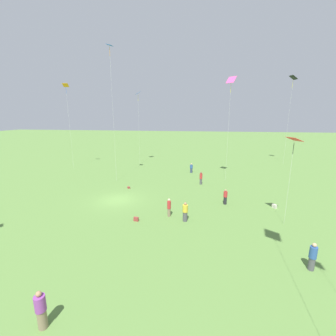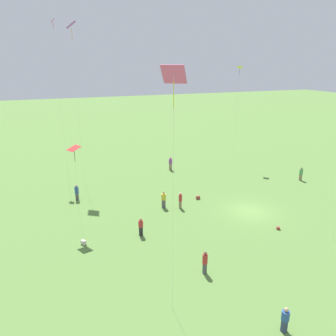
{
  "view_description": "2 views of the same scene",
  "coord_description": "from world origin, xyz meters",
  "px_view_note": "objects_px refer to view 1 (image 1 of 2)",
  "views": [
    {
      "loc": [
        22.35,
        9.24,
        9.06
      ],
      "look_at": [
        -1.06,
        5.5,
        3.6
      ],
      "focal_mm": 24.0,
      "sensor_mm": 36.0,
      "label": 1
    },
    {
      "loc": [
        -24.99,
        18.73,
        14.32
      ],
      "look_at": [
        -0.04,
        8.93,
        5.65
      ],
      "focal_mm": 35.0,
      "sensor_mm": 36.0,
      "label": 2
    }
  ],
  "objects_px": {
    "person_1": "(191,168)",
    "person_0": "(169,207)",
    "kite_4": "(294,142)",
    "picnic_bag_1": "(274,206)",
    "kite_1": "(66,89)",
    "picnic_bag_2": "(136,219)",
    "kite_3": "(138,96)",
    "person_7": "(41,310)",
    "kite_2": "(110,57)",
    "person_3": "(313,257)",
    "kite_6": "(231,83)",
    "person_4": "(225,197)",
    "picnic_bag_0": "(129,188)",
    "person_2": "(201,178)",
    "person_5": "(185,212)",
    "kite_8": "(293,80)"
  },
  "relations": [
    {
      "from": "person_4",
      "to": "kite_2",
      "type": "distance_m",
      "value": 22.61
    },
    {
      "from": "kite_1",
      "to": "person_0",
      "type": "bearing_deg",
      "value": 172.84
    },
    {
      "from": "person_7",
      "to": "kite_1",
      "type": "bearing_deg",
      "value": -143.36
    },
    {
      "from": "picnic_bag_1",
      "to": "kite_3",
      "type": "bearing_deg",
      "value": -134.18
    },
    {
      "from": "person_7",
      "to": "kite_2",
      "type": "relative_size",
      "value": 0.1
    },
    {
      "from": "person_0",
      "to": "picnic_bag_2",
      "type": "xyz_separation_m",
      "value": [
        1.42,
        -2.74,
        -0.69
      ]
    },
    {
      "from": "person_0",
      "to": "kite_3",
      "type": "relative_size",
      "value": 0.13
    },
    {
      "from": "person_5",
      "to": "kite_3",
      "type": "relative_size",
      "value": 0.13
    },
    {
      "from": "person_4",
      "to": "picnic_bag_2",
      "type": "bearing_deg",
      "value": 75.92
    },
    {
      "from": "kite_3",
      "to": "person_7",
      "type": "bearing_deg",
      "value": 31.52
    },
    {
      "from": "kite_1",
      "to": "person_2",
      "type": "bearing_deg",
      "value": -162.83
    },
    {
      "from": "person_0",
      "to": "kite_1",
      "type": "height_order",
      "value": "kite_1"
    },
    {
      "from": "kite_1",
      "to": "kite_6",
      "type": "relative_size",
      "value": 1.02
    },
    {
      "from": "kite_3",
      "to": "kite_8",
      "type": "height_order",
      "value": "kite_8"
    },
    {
      "from": "kite_3",
      "to": "kite_6",
      "type": "bearing_deg",
      "value": 81.13
    },
    {
      "from": "person_7",
      "to": "kite_1",
      "type": "relative_size",
      "value": 0.13
    },
    {
      "from": "person_1",
      "to": "kite_2",
      "type": "distance_m",
      "value": 19.96
    },
    {
      "from": "person_0",
      "to": "kite_4",
      "type": "distance_m",
      "value": 11.81
    },
    {
      "from": "person_1",
      "to": "picnic_bag_2",
      "type": "bearing_deg",
      "value": 140.55
    },
    {
      "from": "person_0",
      "to": "person_7",
      "type": "xyz_separation_m",
      "value": [
        12.02,
        -3.73,
        0.04
      ]
    },
    {
      "from": "person_0",
      "to": "kite_2",
      "type": "height_order",
      "value": "kite_2"
    },
    {
      "from": "picnic_bag_1",
      "to": "person_3",
      "type": "bearing_deg",
      "value": -3.72
    },
    {
      "from": "kite_3",
      "to": "kite_6",
      "type": "height_order",
      "value": "kite_6"
    },
    {
      "from": "picnic_bag_0",
      "to": "person_0",
      "type": "bearing_deg",
      "value": 41.05
    },
    {
      "from": "person_0",
      "to": "kite_1",
      "type": "bearing_deg",
      "value": -146.1
    },
    {
      "from": "person_7",
      "to": "picnic_bag_1",
      "type": "height_order",
      "value": "person_7"
    },
    {
      "from": "person_0",
      "to": "person_4",
      "type": "relative_size",
      "value": 1.06
    },
    {
      "from": "kite_3",
      "to": "kite_4",
      "type": "distance_m",
      "value": 30.26
    },
    {
      "from": "person_1",
      "to": "person_3",
      "type": "height_order",
      "value": "person_3"
    },
    {
      "from": "picnic_bag_0",
      "to": "picnic_bag_2",
      "type": "distance_m",
      "value": 9.52
    },
    {
      "from": "person_2",
      "to": "kite_1",
      "type": "xyz_separation_m",
      "value": [
        -6.74,
        -23.01,
        12.64
      ]
    },
    {
      "from": "kite_1",
      "to": "picnic_bag_2",
      "type": "xyz_separation_m",
      "value": [
        18.82,
        17.52,
        -13.33
      ]
    },
    {
      "from": "person_1",
      "to": "kite_1",
      "type": "bearing_deg",
      "value": 61.15
    },
    {
      "from": "person_3",
      "to": "kite_6",
      "type": "distance_m",
      "value": 23.13
    },
    {
      "from": "person_1",
      "to": "picnic_bag_2",
      "type": "height_order",
      "value": "person_1"
    },
    {
      "from": "person_1",
      "to": "person_0",
      "type": "bearing_deg",
      "value": 148.63
    },
    {
      "from": "kite_6",
      "to": "picnic_bag_1",
      "type": "relative_size",
      "value": 28.53
    },
    {
      "from": "person_1",
      "to": "picnic_bag_1",
      "type": "height_order",
      "value": "person_1"
    },
    {
      "from": "person_4",
      "to": "kite_1",
      "type": "bearing_deg",
      "value": 15.07
    },
    {
      "from": "person_2",
      "to": "person_5",
      "type": "distance_m",
      "value": 11.47
    },
    {
      "from": "person_7",
      "to": "picnic_bag_0",
      "type": "xyz_separation_m",
      "value": [
        -19.38,
        -2.68,
        -0.79
      ]
    },
    {
      "from": "person_2",
      "to": "kite_8",
      "type": "xyz_separation_m",
      "value": [
        -16.43,
        15.8,
        14.58
      ]
    },
    {
      "from": "person_3",
      "to": "person_5",
      "type": "relative_size",
      "value": 1.01
    },
    {
      "from": "kite_1",
      "to": "picnic_bag_0",
      "type": "relative_size",
      "value": 38.17
    },
    {
      "from": "kite_4",
      "to": "picnic_bag_1",
      "type": "xyz_separation_m",
      "value": [
        -3.6,
        0.23,
        -6.93
      ]
    },
    {
      "from": "person_1",
      "to": "kite_6",
      "type": "distance_m",
      "value": 14.14
    },
    {
      "from": "person_7",
      "to": "picnic_bag_1",
      "type": "relative_size",
      "value": 3.72
    },
    {
      "from": "kite_1",
      "to": "picnic_bag_1",
      "type": "distance_m",
      "value": 36.04
    },
    {
      "from": "person_1",
      "to": "kite_4",
      "type": "height_order",
      "value": "kite_4"
    },
    {
      "from": "kite_3",
      "to": "person_5",
      "type": "bearing_deg",
      "value": 47.32
    }
  ]
}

